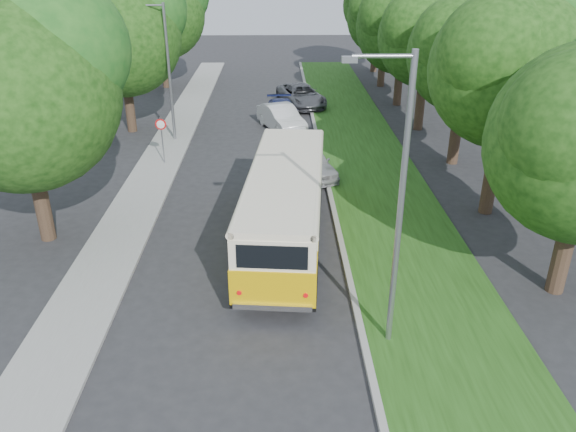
{
  "coord_description": "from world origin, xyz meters",
  "views": [
    {
      "loc": [
        1.21,
        -15.15,
        9.99
      ],
      "look_at": [
        1.6,
        2.65,
        1.5
      ],
      "focal_mm": 35.0,
      "sensor_mm": 36.0,
      "label": 1
    }
  ],
  "objects_px": {
    "car_white": "(281,118)",
    "car_blue": "(282,113)",
    "lamppost_near": "(398,200)",
    "lamppost_far": "(167,68)",
    "vintage_bus": "(285,207)",
    "car_grey": "(301,96)",
    "car_silver": "(309,162)"
  },
  "relations": [
    {
      "from": "car_white",
      "to": "car_blue",
      "type": "bearing_deg",
      "value": 66.85
    },
    {
      "from": "lamppost_near",
      "to": "lamppost_far",
      "type": "height_order",
      "value": "lamppost_near"
    },
    {
      "from": "lamppost_far",
      "to": "vintage_bus",
      "type": "relative_size",
      "value": 0.74
    },
    {
      "from": "car_grey",
      "to": "vintage_bus",
      "type": "bearing_deg",
      "value": -109.38
    },
    {
      "from": "lamppost_far",
      "to": "car_white",
      "type": "relative_size",
      "value": 1.62
    },
    {
      "from": "lamppost_far",
      "to": "car_silver",
      "type": "xyz_separation_m",
      "value": [
        7.5,
        -5.65,
        -3.4
      ]
    },
    {
      "from": "lamppost_near",
      "to": "car_blue",
      "type": "bearing_deg",
      "value": 96.73
    },
    {
      "from": "lamppost_far",
      "to": "car_white",
      "type": "bearing_deg",
      "value": 17.44
    },
    {
      "from": "vintage_bus",
      "to": "car_white",
      "type": "height_order",
      "value": "vintage_bus"
    },
    {
      "from": "car_white",
      "to": "lamppost_far",
      "type": "bearing_deg",
      "value": 176.42
    },
    {
      "from": "lamppost_far",
      "to": "car_blue",
      "type": "height_order",
      "value": "lamppost_far"
    },
    {
      "from": "car_white",
      "to": "car_grey",
      "type": "height_order",
      "value": "car_white"
    },
    {
      "from": "lamppost_near",
      "to": "car_silver",
      "type": "relative_size",
      "value": 1.92
    },
    {
      "from": "lamppost_near",
      "to": "car_grey",
      "type": "distance_m",
      "value": 26.59
    },
    {
      "from": "lamppost_near",
      "to": "car_blue",
      "type": "distance_m",
      "value": 22.51
    },
    {
      "from": "car_grey",
      "to": "car_blue",
      "type": "bearing_deg",
      "value": -123.37
    },
    {
      "from": "lamppost_near",
      "to": "car_grey",
      "type": "xyz_separation_m",
      "value": [
        -1.21,
        26.31,
        -3.63
      ]
    },
    {
      "from": "lamppost_near",
      "to": "car_white",
      "type": "height_order",
      "value": "lamppost_near"
    },
    {
      "from": "car_white",
      "to": "car_blue",
      "type": "relative_size",
      "value": 0.99
    },
    {
      "from": "car_silver",
      "to": "vintage_bus",
      "type": "bearing_deg",
      "value": -119.42
    },
    {
      "from": "vintage_bus",
      "to": "car_silver",
      "type": "distance_m",
      "value": 7.14
    },
    {
      "from": "lamppost_near",
      "to": "lamppost_far",
      "type": "xyz_separation_m",
      "value": [
        -8.91,
        18.5,
        -0.25
      ]
    },
    {
      "from": "vintage_bus",
      "to": "car_silver",
      "type": "relative_size",
      "value": 2.43
    },
    {
      "from": "lamppost_near",
      "to": "car_silver",
      "type": "distance_m",
      "value": 13.43
    },
    {
      "from": "vintage_bus",
      "to": "car_blue",
      "type": "height_order",
      "value": "vintage_bus"
    },
    {
      "from": "lamppost_far",
      "to": "vintage_bus",
      "type": "xyz_separation_m",
      "value": [
        6.22,
        -12.63,
        -2.61
      ]
    },
    {
      "from": "vintage_bus",
      "to": "car_blue",
      "type": "distance_m",
      "value": 16.2
    },
    {
      "from": "lamppost_near",
      "to": "car_blue",
      "type": "xyz_separation_m",
      "value": [
        -2.6,
        22.05,
        -3.69
      ]
    },
    {
      "from": "car_white",
      "to": "car_grey",
      "type": "relative_size",
      "value": 0.87
    },
    {
      "from": "car_grey",
      "to": "car_silver",
      "type": "bearing_deg",
      "value": -106.07
    },
    {
      "from": "car_silver",
      "to": "car_blue",
      "type": "xyz_separation_m",
      "value": [
        -1.2,
        9.2,
        -0.03
      ]
    },
    {
      "from": "lamppost_far",
      "to": "car_blue",
      "type": "xyz_separation_m",
      "value": [
        6.3,
        3.55,
        -3.44
      ]
    }
  ]
}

